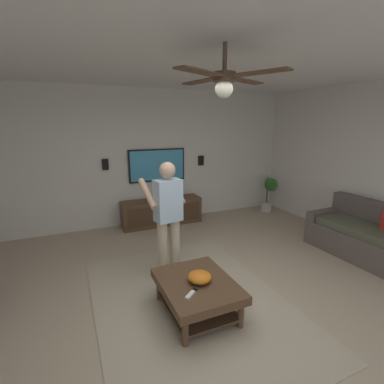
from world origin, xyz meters
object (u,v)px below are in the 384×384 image
(person_standing, at_px, (168,212))
(vase_round, at_px, (162,195))
(ceiling_fan, at_px, (225,80))
(wall_speaker_right, at_px, (105,164))
(bowl, at_px, (200,277))
(tv, at_px, (157,165))
(potted_plant_tall, at_px, (269,190))
(couch, at_px, (372,240))
(remote_white, at_px, (190,295))
(coffee_table, at_px, (197,290))
(wall_speaker_left, at_px, (201,161))
(media_console, at_px, (162,212))
(remote_black, at_px, (197,286))

(person_standing, height_order, vase_round, person_standing)
(ceiling_fan, bearing_deg, vase_round, -7.31)
(person_standing, bearing_deg, vase_round, -24.49)
(person_standing, bearing_deg, ceiling_fan, 177.13)
(wall_speaker_right, height_order, ceiling_fan, ceiling_fan)
(bowl, bearing_deg, vase_round, -9.96)
(tv, height_order, wall_speaker_right, tv)
(vase_round, bearing_deg, potted_plant_tall, -93.15)
(couch, xyz_separation_m, vase_round, (2.87, 2.61, 0.34))
(person_standing, relative_size, bowl, 6.16)
(potted_plant_tall, relative_size, remote_white, 5.74)
(couch, distance_m, vase_round, 3.89)
(coffee_table, height_order, wall_speaker_right, wall_speaker_right)
(coffee_table, relative_size, wall_speaker_right, 4.55)
(remote_white, height_order, wall_speaker_left, wall_speaker_left)
(couch, distance_m, person_standing, 3.33)
(ceiling_fan, bearing_deg, bowl, 22.08)
(potted_plant_tall, relative_size, wall_speaker_right, 3.91)
(media_console, bearing_deg, ceiling_fan, -7.32)
(tv, height_order, ceiling_fan, ceiling_fan)
(remote_white, xyz_separation_m, ceiling_fan, (-0.06, -0.31, 2.10))
(couch, height_order, vase_round, couch)
(person_standing, height_order, potted_plant_tall, person_standing)
(media_console, distance_m, wall_speaker_left, 1.49)
(ceiling_fan, bearing_deg, coffee_table, 24.94)
(couch, xyz_separation_m, wall_speaker_right, (3.15, 3.67, 1.02))
(coffee_table, distance_m, tv, 3.42)
(person_standing, height_order, bowl, person_standing)
(vase_round, height_order, wall_speaker_right, wall_speaker_right)
(tv, bearing_deg, ceiling_fan, -6.83)
(coffee_table, height_order, media_console, media_console)
(coffee_table, bearing_deg, vase_round, -10.48)
(coffee_table, bearing_deg, bowl, -127.75)
(remote_white, bearing_deg, bowl, 7.14)
(couch, height_order, tv, tv)
(wall_speaker_left, distance_m, wall_speaker_right, 2.12)
(potted_plant_tall, distance_m, remote_white, 4.60)
(bowl, height_order, remote_black, bowl)
(remote_white, xyz_separation_m, remote_black, (0.13, -0.13, 0.00))
(couch, distance_m, wall_speaker_left, 3.65)
(vase_round, relative_size, wall_speaker_right, 1.00)
(wall_speaker_right, bearing_deg, vase_round, -104.78)
(media_console, height_order, wall_speaker_right, wall_speaker_right)
(wall_speaker_left, bearing_deg, ceiling_fan, 157.42)
(couch, xyz_separation_m, person_standing, (0.87, 3.16, 0.61))
(potted_plant_tall, relative_size, ceiling_fan, 0.73)
(bowl, distance_m, vase_round, 3.04)
(media_console, xyz_separation_m, bowl, (-3.01, 0.53, 0.18))
(media_console, relative_size, tv, 1.38)
(remote_black, distance_m, wall_speaker_left, 3.83)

